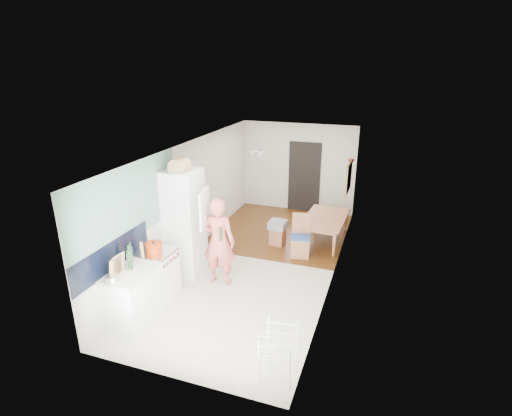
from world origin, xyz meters
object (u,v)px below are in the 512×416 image
Objects in this scene: dining_table at (326,231)px; dining_chair at (301,236)px; person at (218,234)px; drying_rack at (278,356)px; stool at (278,236)px.

dining_chair reaches higher than dining_table.
dining_chair is (1.23, 1.60, -0.55)m from person.
drying_rack is at bearing -92.59° from dining_chair.
stool is at bearing 97.16° from drying_rack.
stool is (0.59, 2.00, -0.82)m from person.
dining_chair reaches higher than drying_rack.
dining_table is 1.07m from dining_chair.
person is 2.24m from stool.
stool is 0.50× the size of drying_rack.
person is at bearing -106.51° from stool.
drying_rack is at bearing 125.11° from person.
person is at bearing 150.53° from dining_table.
dining_table is at bearing -127.45° from person.
person is 2.16× the size of dining_chair.
person is 2.84m from drying_rack.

